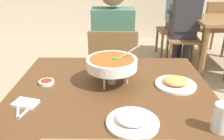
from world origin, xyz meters
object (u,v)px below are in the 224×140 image
at_px(diner_main, 113,44).
at_px(sauce_dish, 46,82).
at_px(dining_table_main, 112,104).
at_px(appetizer_plate, 176,83).
at_px(drink_glass, 221,119).
at_px(chair_bg_middle, 183,32).
at_px(curry_bowl, 112,64).
at_px(patron_bg_left, 177,11).
at_px(chair_bg_right, 213,26).
at_px(patron_bg_middle, 185,17).
at_px(chair_diner_main, 113,69).
at_px(chair_bg_left, 178,26).
at_px(rice_plate, 133,120).

xyz_separation_m(diner_main, sauce_dish, (-0.40, -0.76, 0.00)).
relative_size(dining_table_main, sauce_dish, 12.89).
bearing_deg(appetizer_plate, drink_glass, -77.65).
height_order(diner_main, chair_bg_middle, diner_main).
bearing_deg(curry_bowl, patron_bg_left, 68.31).
distance_m(chair_bg_right, patron_bg_left, 0.67).
distance_m(chair_bg_middle, patron_bg_middle, 0.25).
distance_m(drink_glass, chair_bg_right, 3.17).
bearing_deg(chair_bg_right, patron_bg_middle, -141.38).
bearing_deg(patron_bg_middle, diner_main, -128.51).
bearing_deg(chair_diner_main, chair_bg_right, 47.75).
distance_m(chair_bg_left, patron_bg_left, 0.24).
bearing_deg(chair_bg_right, diner_main, -132.78).
xyz_separation_m(appetizer_plate, chair_bg_left, (0.66, 2.51, -0.25)).
xyz_separation_m(diner_main, drink_glass, (0.47, -1.18, 0.05)).
bearing_deg(chair_bg_right, appetizer_plate, -116.17).
distance_m(chair_bg_left, patron_bg_middle, 0.54).
height_order(diner_main, sauce_dish, diner_main).
distance_m(rice_plate, sauce_dish, 0.63).
distance_m(curry_bowl, patron_bg_left, 2.69).
bearing_deg(appetizer_plate, patron_bg_left, 76.28).
xyz_separation_m(sauce_dish, patron_bg_left, (1.39, 2.51, -0.00)).
bearing_deg(chair_bg_left, appetizer_plate, -104.82).
bearing_deg(diner_main, dining_table_main, -90.00).
bearing_deg(patron_bg_middle, chair_bg_left, 84.63).
bearing_deg(drink_glass, rice_plate, 174.00).
xyz_separation_m(rice_plate, chair_bg_middle, (0.91, 2.46, -0.25)).
bearing_deg(dining_table_main, chair_diner_main, 90.00).
distance_m(appetizer_plate, chair_bg_left, 2.60).
relative_size(chair_diner_main, drink_glass, 6.92).
height_order(diner_main, curry_bowl, diner_main).
relative_size(chair_bg_middle, patron_bg_left, 0.69).
bearing_deg(chair_diner_main, chair_bg_left, 59.42).
bearing_deg(chair_bg_right, rice_plate, -117.73).
distance_m(chair_diner_main, patron_bg_middle, 1.65).
relative_size(chair_bg_left, patron_bg_left, 0.69).
bearing_deg(sauce_dish, patron_bg_middle, 55.31).
relative_size(curry_bowl, chair_bg_right, 0.37).
bearing_deg(dining_table_main, curry_bowl, 87.51).
xyz_separation_m(dining_table_main, sauce_dish, (-0.40, 0.05, 0.12)).
distance_m(sauce_dish, chair_bg_middle, 2.52).
bearing_deg(chair_diner_main, curry_bowl, -89.77).
bearing_deg(drink_glass, patron_bg_middle, 77.76).
bearing_deg(curry_bowl, patron_bg_middle, 63.55).
xyz_separation_m(diner_main, chair_bg_left, (1.04, 1.73, -0.24)).
height_order(curry_bowl, patron_bg_middle, patron_bg_middle).
distance_m(dining_table_main, rice_plate, 0.37).
bearing_deg(rice_plate, chair_bg_right, 62.27).
bearing_deg(rice_plate, chair_diner_main, 95.12).
xyz_separation_m(chair_diner_main, chair_bg_middle, (1.01, 1.35, 0.00)).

